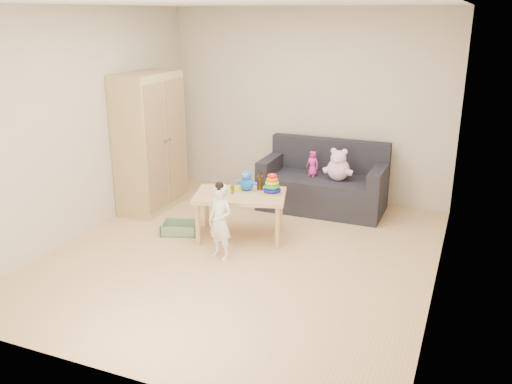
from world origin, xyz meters
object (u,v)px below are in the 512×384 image
at_px(play_table, 240,216).
at_px(toddler, 220,223).
at_px(sofa, 322,193).
at_px(wardrobe, 150,142).

height_order(play_table, toddler, toddler).
distance_m(sofa, toddler, 1.98).
bearing_deg(sofa, wardrobe, -159.94).
bearing_deg(toddler, play_table, 108.79).
distance_m(wardrobe, sofa, 2.38).
bearing_deg(wardrobe, play_table, -18.67).
distance_m(wardrobe, play_table, 1.73).
bearing_deg(toddler, wardrobe, 160.84).
distance_m(play_table, toddler, 0.59).
xyz_separation_m(sofa, play_table, (-0.62, -1.30, 0.04)).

